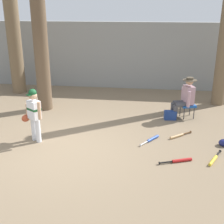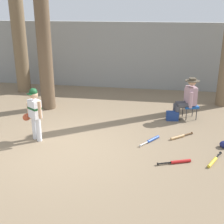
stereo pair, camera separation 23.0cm
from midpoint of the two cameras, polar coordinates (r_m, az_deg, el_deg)
ground_plane at (r=6.98m, az=-7.94°, el=-7.02°), size 60.00×60.00×0.00m
concrete_back_wall at (r=11.91m, az=-0.03°, el=10.82°), size 18.00×0.36×2.52m
tree_near_player at (r=9.30m, az=-12.27°, el=14.62°), size 0.65×0.65×5.36m
young_ballplayer at (r=7.30m, az=-13.72°, el=0.18°), size 0.60×0.38×1.31m
folding_stool at (r=8.90m, az=15.38°, el=1.02°), size 0.50×0.50×0.41m
seated_spectator at (r=8.79m, az=14.95°, el=2.70°), size 0.68×0.53×1.20m
handbag_beside_stool at (r=8.72m, az=12.16°, el=-0.73°), size 0.36×0.21×0.26m
tree_far_left at (r=11.52m, az=-16.94°, el=15.63°), size 0.69×0.69×5.55m
bat_wood_tan at (r=7.66m, az=13.53°, el=-4.59°), size 0.58×0.51×0.07m
bat_yellow_trainer at (r=6.73m, az=19.72°, el=-8.82°), size 0.40×0.70×0.07m
bat_red_barrel at (r=6.50m, az=13.51°, el=-9.21°), size 0.71×0.33×0.07m
bat_blue_youth at (r=7.36m, az=8.47°, el=-5.28°), size 0.46×0.62×0.07m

